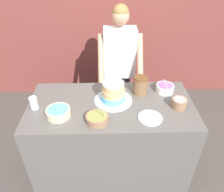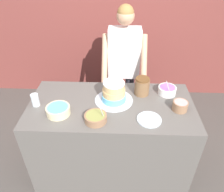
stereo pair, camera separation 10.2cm
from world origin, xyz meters
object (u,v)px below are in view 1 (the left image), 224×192
(frosting_bowl_pink, at_px, (179,103))
(drinking_glass, at_px, (34,103))
(frosting_bowl_blue, at_px, (58,112))
(frosting_bowl_purple, at_px, (165,88))
(stoneware_jar, at_px, (140,85))
(cake, at_px, (113,93))
(ceramic_plate, at_px, (150,118))
(person_baker, at_px, (120,60))
(frosting_bowl_olive, at_px, (97,118))

(frosting_bowl_pink, relative_size, drinking_glass, 1.16)
(frosting_bowl_blue, relative_size, drinking_glass, 1.80)
(frosting_bowl_purple, distance_m, stoneware_jar, 0.25)
(cake, bearing_deg, drinking_glass, -172.24)
(drinking_glass, distance_m, ceramic_plate, 1.03)
(person_baker, bearing_deg, frosting_bowl_pink, -58.61)
(frosting_bowl_purple, bearing_deg, frosting_bowl_olive, -146.76)
(frosting_bowl_blue, distance_m, frosting_bowl_olive, 0.34)
(cake, xyz_separation_m, ceramic_plate, (0.31, -0.26, -0.08))
(person_baker, relative_size, frosting_bowl_olive, 8.50)
(frosting_bowl_olive, bearing_deg, person_baker, 76.38)
(cake, xyz_separation_m, frosting_bowl_pink, (0.59, -0.11, -0.04))
(cake, bearing_deg, frosting_bowl_blue, -156.16)
(person_baker, relative_size, drinking_glass, 13.84)
(cake, distance_m, frosting_bowl_pink, 0.60)
(frosting_bowl_pink, xyz_separation_m, drinking_glass, (-1.30, 0.02, 0.01))
(frosting_bowl_blue, distance_m, ceramic_plate, 0.78)
(drinking_glass, height_order, ceramic_plate, drinking_glass)
(person_baker, distance_m, frosting_bowl_olive, 1.01)
(frosting_bowl_blue, xyz_separation_m, ceramic_plate, (0.78, -0.05, -0.03))
(person_baker, relative_size, frosting_bowl_blue, 7.69)
(frosting_bowl_pink, relative_size, ceramic_plate, 0.64)
(person_baker, distance_m, stoneware_jar, 0.59)
(cake, height_order, ceramic_plate, cake)
(cake, bearing_deg, frosting_bowl_pink, -10.90)
(frosting_bowl_blue, height_order, stoneware_jar, stoneware_jar)
(frosting_bowl_blue, bearing_deg, ceramic_plate, -3.85)
(person_baker, xyz_separation_m, cake, (-0.10, -0.69, 0.01))
(frosting_bowl_pink, distance_m, ceramic_plate, 0.32)
(person_baker, bearing_deg, drinking_glass, -135.58)
(person_baker, height_order, frosting_bowl_purple, person_baker)
(frosting_bowl_blue, bearing_deg, cake, 23.84)
(person_baker, relative_size, frosting_bowl_purple, 8.94)
(cake, xyz_separation_m, drinking_glass, (-0.71, -0.10, -0.03))
(frosting_bowl_purple, relative_size, drinking_glass, 1.55)
(frosting_bowl_olive, bearing_deg, cake, 64.14)
(frosting_bowl_blue, bearing_deg, frosting_bowl_pink, 5.16)
(drinking_glass, distance_m, stoneware_jar, 1.00)
(frosting_bowl_purple, xyz_separation_m, stoneware_jar, (-0.25, -0.01, 0.05))
(stoneware_jar, bearing_deg, frosting_bowl_purple, 3.16)
(frosting_bowl_purple, bearing_deg, stoneware_jar, -176.84)
(drinking_glass, relative_size, stoneware_jar, 0.66)
(person_baker, bearing_deg, frosting_bowl_blue, -122.35)
(person_baker, bearing_deg, stoneware_jar, -73.22)
(person_baker, bearing_deg, ceramic_plate, -77.65)
(frosting_bowl_blue, xyz_separation_m, stoneware_jar, (0.74, 0.34, 0.05))
(frosting_bowl_purple, relative_size, ceramic_plate, 0.86)
(cake, bearing_deg, frosting_bowl_olive, -115.86)
(frosting_bowl_olive, relative_size, ceramic_plate, 0.90)
(frosting_bowl_pink, height_order, drinking_glass, drinking_glass)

